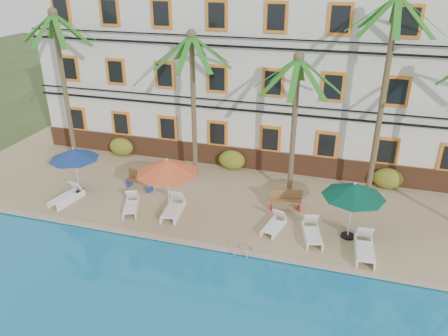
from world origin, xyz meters
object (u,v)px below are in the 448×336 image
(palm_c, at_px, (295,106))
(umbrella_red, at_px, (167,167))
(lounger_f, at_px, (365,248))
(lounger_a, at_px, (67,196))
(palm_b, at_px, (193,86))
(pool_ladder, at_px, (243,254))
(palm_d, at_px, (386,76))
(lounger_c, at_px, (173,208))
(palm_a, at_px, (62,70))
(lounger_d, at_px, (274,224))
(bench_right, at_px, (285,200))
(lounger_e, at_px, (312,232))
(bench_left, at_px, (140,180))
(lounger_b, at_px, (131,205))
(umbrella_green, at_px, (354,191))
(umbrella_blue, at_px, (74,154))

(palm_c, xyz_separation_m, umbrella_red, (-4.98, -3.63, -2.13))
(umbrella_red, bearing_deg, lounger_f, -4.03)
(lounger_a, bearing_deg, lounger_f, -1.55)
(palm_b, bearing_deg, pool_ladder, -55.85)
(palm_d, xyz_separation_m, pool_ladder, (-4.78, -6.30, -6.05))
(lounger_c, bearing_deg, palm_b, 95.42)
(palm_a, relative_size, lounger_d, 4.98)
(lounger_c, xyz_separation_m, bench_right, (4.88, 1.93, 0.17))
(lounger_e, relative_size, lounger_f, 0.97)
(palm_a, relative_size, lounger_e, 4.36)
(palm_c, relative_size, lounger_d, 4.10)
(lounger_d, height_order, bench_left, bench_left)
(lounger_f, distance_m, pool_ladder, 4.85)
(bench_right, bearing_deg, lounger_e, -55.05)
(lounger_b, xyz_separation_m, bench_left, (-0.55, 2.09, 0.21))
(lounger_e, bearing_deg, bench_right, 124.95)
(umbrella_red, distance_m, lounger_f, 8.90)
(palm_d, height_order, lounger_a, palm_d)
(lounger_a, bearing_deg, bench_left, 38.41)
(palm_a, distance_m, palm_b, 7.21)
(palm_c, height_order, lounger_b, palm_c)
(lounger_f, bearing_deg, palm_a, 164.81)
(umbrella_green, bearing_deg, palm_c, 133.27)
(palm_a, relative_size, palm_c, 1.21)
(palm_b, relative_size, lounger_e, 3.93)
(lounger_c, height_order, bench_left, bench_left)
(lounger_f, height_order, pool_ladder, lounger_f)
(palm_d, relative_size, lounger_d, 5.61)
(lounger_b, relative_size, lounger_c, 0.91)
(lounger_d, height_order, pool_ladder, lounger_d)
(palm_b, height_order, umbrella_green, palm_b)
(lounger_c, height_order, pool_ladder, lounger_c)
(umbrella_red, xyz_separation_m, lounger_e, (6.50, -0.05, -2.15))
(palm_d, xyz_separation_m, lounger_e, (-2.27, -4.36, -5.76))
(lounger_b, relative_size, lounger_d, 1.05)
(palm_a, relative_size, umbrella_red, 3.00)
(palm_c, distance_m, lounger_b, 8.93)
(lounger_b, height_order, bench_right, bench_right)
(umbrella_blue, distance_m, lounger_b, 3.94)
(palm_a, height_order, palm_b, palm_a)
(palm_b, height_order, umbrella_blue, palm_b)
(umbrella_blue, height_order, pool_ladder, umbrella_blue)
(lounger_b, bearing_deg, umbrella_blue, 165.28)
(palm_b, distance_m, lounger_b, 6.61)
(palm_d, height_order, lounger_b, palm_d)
(palm_b, xyz_separation_m, lounger_a, (-5.02, -4.50, -4.66))
(pool_ladder, bearing_deg, lounger_c, 150.91)
(palm_d, xyz_separation_m, lounger_a, (-14.05, -4.54, -5.76))
(palm_c, distance_m, palm_d, 4.12)
(umbrella_green, bearing_deg, pool_ladder, -148.28)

